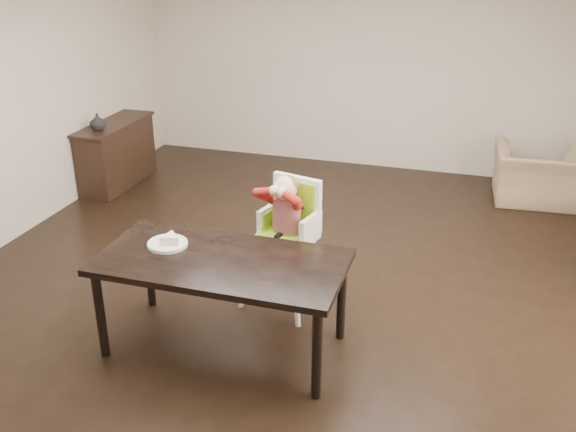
# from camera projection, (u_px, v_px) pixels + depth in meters

# --- Properties ---
(ground) EXTENTS (7.00, 7.00, 0.00)m
(ground) POSITION_uv_depth(u_px,v_px,m) (287.00, 289.00, 5.72)
(ground) COLOR black
(ground) RESTS_ON ground
(room_walls) EXTENTS (6.02, 7.02, 2.71)m
(room_walls) POSITION_uv_depth(u_px,v_px,m) (286.00, 81.00, 4.96)
(room_walls) COLOR beige
(room_walls) RESTS_ON ground
(dining_table) EXTENTS (1.80, 0.90, 0.75)m
(dining_table) POSITION_uv_depth(u_px,v_px,m) (222.00, 269.00, 4.66)
(dining_table) COLOR black
(dining_table) RESTS_ON ground
(high_chair) EXTENTS (0.58, 0.58, 1.15)m
(high_chair) POSITION_uv_depth(u_px,v_px,m) (288.00, 214.00, 5.22)
(high_chair) COLOR white
(high_chair) RESTS_ON ground
(plate) EXTENTS (0.34, 0.34, 0.09)m
(plate) POSITION_uv_depth(u_px,v_px,m) (168.00, 242.00, 4.82)
(plate) COLOR white
(plate) RESTS_ON dining_table
(armchair) EXTENTS (1.03, 0.71, 0.86)m
(armchair) POSITION_uv_depth(u_px,v_px,m) (540.00, 167.00, 7.39)
(armchair) COLOR tan
(armchair) RESTS_ON ground
(sideboard) EXTENTS (0.44, 1.26, 0.79)m
(sideboard) POSITION_uv_depth(u_px,v_px,m) (117.00, 154.00, 7.93)
(sideboard) COLOR black
(sideboard) RESTS_ON ground
(vase) EXTENTS (0.25, 0.26, 0.19)m
(vase) POSITION_uv_depth(u_px,v_px,m) (98.00, 122.00, 7.45)
(vase) COLOR #99999E
(vase) RESTS_ON sideboard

